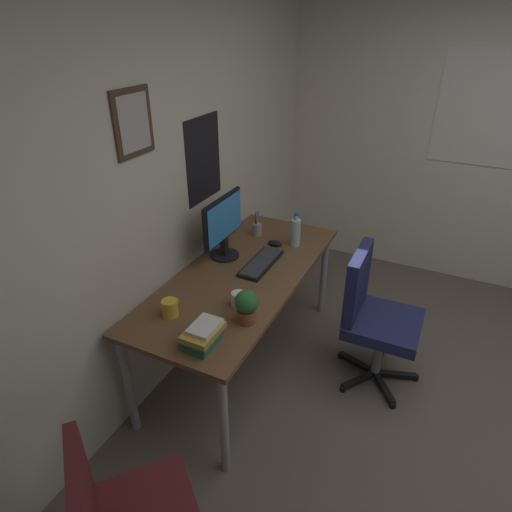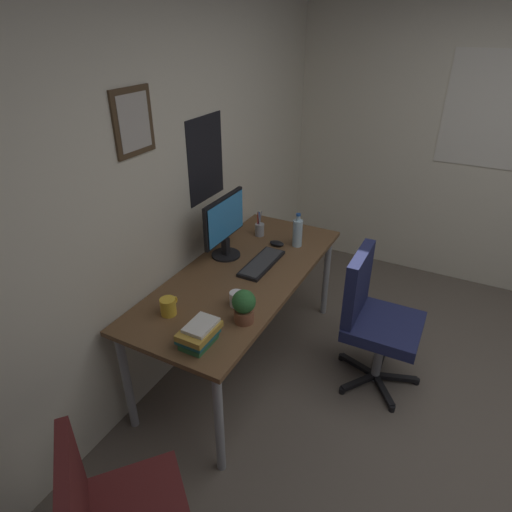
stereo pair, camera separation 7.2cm
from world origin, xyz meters
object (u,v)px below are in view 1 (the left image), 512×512
object	(u,v)px
coffee_mug_far	(238,299)
book_stack_left	(203,335)
computer_mouse	(275,243)
potted_plant	(246,306)
monitor	(223,225)
keyboard	(261,263)
water_bottle	(296,232)
coffee_mug_near	(170,308)
pen_cup	(257,229)
office_chair	(373,312)

from	to	relation	value
coffee_mug_far	book_stack_left	bearing A→B (deg)	179.54
computer_mouse	coffee_mug_far	xyz separation A→B (m)	(-0.78, -0.11, 0.03)
potted_plant	monitor	bearing A→B (deg)	38.85
keyboard	water_bottle	distance (m)	0.39
coffee_mug_near	pen_cup	size ratio (longest dim) A/B	0.63
office_chair	pen_cup	distance (m)	1.06
monitor	water_bottle	bearing A→B (deg)	-45.86
office_chair	computer_mouse	distance (m)	0.85
office_chair	computer_mouse	size ratio (longest dim) A/B	8.64
water_bottle	coffee_mug_far	distance (m)	0.85
keyboard	potted_plant	distance (m)	0.63
coffee_mug_near	monitor	bearing A→B (deg)	5.47
office_chair	water_bottle	size ratio (longest dim) A/B	3.76
potted_plant	book_stack_left	world-z (taller)	potted_plant
office_chair	coffee_mug_near	bearing A→B (deg)	130.50
office_chair	water_bottle	world-z (taller)	water_bottle
potted_plant	pen_cup	bearing A→B (deg)	22.75
computer_mouse	potted_plant	distance (m)	0.92
keyboard	coffee_mug_far	size ratio (longest dim) A/B	3.70
monitor	coffee_mug_far	xyz separation A→B (m)	(-0.48, -0.36, -0.19)
office_chair	coffee_mug_near	size ratio (longest dim) A/B	7.50
monitor	pen_cup	world-z (taller)	monitor
office_chair	potted_plant	world-z (taller)	office_chair
office_chair	coffee_mug_near	world-z (taller)	office_chair
coffee_mug_far	pen_cup	bearing A→B (deg)	19.07
keyboard	coffee_mug_near	xyz separation A→B (m)	(-0.73, 0.21, 0.04)
water_bottle	coffee_mug_far	world-z (taller)	water_bottle
office_chair	coffee_mug_near	distance (m)	1.30
coffee_mug_far	keyboard	bearing A→B (deg)	9.67
coffee_mug_near	pen_cup	xyz separation A→B (m)	(1.12, 0.01, 0.00)
keyboard	computer_mouse	bearing A→B (deg)	5.71
potted_plant	coffee_mug_near	bearing A→B (deg)	108.77
office_chair	potted_plant	bearing A→B (deg)	140.75
computer_mouse	pen_cup	distance (m)	0.21
monitor	keyboard	distance (m)	0.36
computer_mouse	book_stack_left	size ratio (longest dim) A/B	0.50
keyboard	potted_plant	bearing A→B (deg)	-161.94
computer_mouse	water_bottle	size ratio (longest dim) A/B	0.44
computer_mouse	pen_cup	world-z (taller)	pen_cup
water_bottle	potted_plant	xyz separation A→B (m)	(-0.96, -0.09, -0.00)
potted_plant	book_stack_left	bearing A→B (deg)	156.56
coffee_mug_near	pen_cup	world-z (taller)	pen_cup
computer_mouse	coffee_mug_near	distance (m)	1.05
coffee_mug_near	computer_mouse	bearing A→B (deg)	-10.05
monitor	potted_plant	size ratio (longest dim) A/B	2.36
office_chair	keyboard	world-z (taller)	office_chair
computer_mouse	pen_cup	xyz separation A→B (m)	(0.09, 0.19, 0.04)
monitor	pen_cup	bearing A→B (deg)	-9.04
coffee_mug_near	coffee_mug_far	bearing A→B (deg)	-49.66
keyboard	pen_cup	bearing A→B (deg)	29.26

